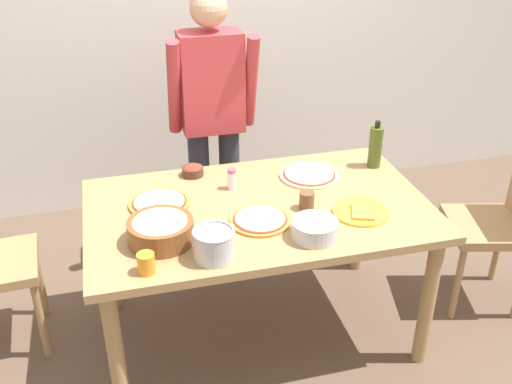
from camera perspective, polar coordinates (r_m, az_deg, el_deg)
name	(u,v)px	position (r m, az deg, el deg)	size (l,w,h in m)	color
ground	(258,330)	(3.23, 0.23, -13.09)	(8.00, 8.00, 0.00)	brown
wall_back	(196,15)	(4.06, -5.74, 16.52)	(5.60, 0.10, 2.60)	silver
dining_table	(259,223)	(2.83, 0.25, -2.98)	(1.60, 0.96, 0.76)	#A37A4C
person_cook	(213,114)	(3.36, -4.19, 7.46)	(0.49, 0.25, 1.62)	#2D2D38
chair_wooden_right	(503,216)	(3.39, 22.63, -2.12)	(0.49, 0.49, 0.95)	#A37A4C
pizza_raw_on_board	(309,175)	(3.06, 5.12, 1.65)	(0.30, 0.30, 0.02)	beige
pizza_cooked_on_tray	(260,220)	(2.66, 0.40, -2.69)	(0.28, 0.28, 0.02)	#C67A33
pizza_second_cooked	(159,203)	(2.83, -9.26, -1.04)	(0.29, 0.29, 0.02)	#C67A33
plate_with_slice	(361,212)	(2.77, 10.06, -1.88)	(0.26, 0.26, 0.02)	gold
popcorn_bowl	(161,229)	(2.53, -9.16, -3.51)	(0.28, 0.28, 0.11)	brown
mixing_bowl_steel	(315,229)	(2.55, 5.65, -3.57)	(0.20, 0.20, 0.08)	#B7B7BC
small_sauce_bowl	(193,170)	(3.06, -6.09, 2.09)	(0.11, 0.11, 0.06)	#4C2D1E
olive_oil_bottle	(375,147)	(3.17, 11.39, 4.30)	(0.07, 0.07, 0.26)	#47561E
steel_pot	(214,244)	(2.40, -4.07, -4.98)	(0.17, 0.17, 0.13)	#B7B7BC
cup_orange	(146,263)	(2.37, -10.50, -6.74)	(0.07, 0.07, 0.09)	orange
cup_small_brown	(307,200)	(2.75, 4.89, -0.81)	(0.07, 0.07, 0.09)	brown
salt_shaker	(232,179)	(2.91, -2.34, 1.25)	(0.04, 0.04, 0.11)	white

